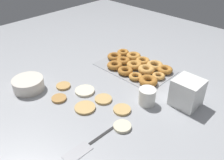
% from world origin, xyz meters
% --- Properties ---
extents(ground_plane, '(3.00, 3.00, 0.00)m').
position_xyz_m(ground_plane, '(0.00, 0.00, 0.00)').
color(ground_plane, '#9EA0A5').
extents(pancake_0, '(0.11, 0.11, 0.01)m').
position_xyz_m(pancake_0, '(-0.01, 0.12, 0.01)').
color(pancake_0, tan).
rests_on(pancake_0, ground_plane).
extents(pancake_1, '(0.08, 0.08, 0.01)m').
position_xyz_m(pancake_1, '(0.15, 0.17, 0.01)').
color(pancake_1, '#B27F42').
rests_on(pancake_1, ground_plane).
extents(pancake_2, '(0.11, 0.11, 0.01)m').
position_xyz_m(pancake_2, '(0.10, 0.03, 0.01)').
color(pancake_2, beige).
rests_on(pancake_2, ground_plane).
extents(pancake_3, '(0.08, 0.08, 0.01)m').
position_xyz_m(pancake_3, '(-0.24, 0.09, 0.01)').
color(pancake_3, beige).
rests_on(pancake_3, ground_plane).
extents(pancake_4, '(0.09, 0.09, 0.01)m').
position_xyz_m(pancake_4, '(-0.16, -0.00, 0.01)').
color(pancake_4, tan).
rests_on(pancake_4, ground_plane).
extents(pancake_5, '(0.08, 0.08, 0.01)m').
position_xyz_m(pancake_5, '(0.23, 0.08, 0.01)').
color(pancake_5, tan).
rests_on(pancake_5, ground_plane).
extents(pancake_6, '(0.09, 0.09, 0.01)m').
position_xyz_m(pancake_6, '(-0.03, 0.01, 0.01)').
color(pancake_6, tan).
rests_on(pancake_6, ground_plane).
extents(donut_tray, '(0.49, 0.32, 0.04)m').
position_xyz_m(donut_tray, '(0.06, -0.39, 0.02)').
color(donut_tray, '#93969B').
rests_on(donut_tray, ground_plane).
extents(batter_bowl, '(0.17, 0.17, 0.07)m').
position_xyz_m(batter_bowl, '(0.36, 0.23, 0.03)').
color(batter_bowl, silver).
rests_on(batter_bowl, ground_plane).
extents(container_stack, '(0.14, 0.13, 0.15)m').
position_xyz_m(container_stack, '(-0.36, -0.27, 0.07)').
color(container_stack, white).
rests_on(container_stack, ground_plane).
extents(paper_cup, '(0.09, 0.09, 0.09)m').
position_xyz_m(paper_cup, '(-0.21, -0.13, 0.05)').
color(paper_cup, white).
rests_on(paper_cup, ground_plane).
extents(spatula, '(0.06, 0.28, 0.01)m').
position_xyz_m(spatula, '(-0.21, 0.30, 0.00)').
color(spatula, black).
rests_on(spatula, ground_plane).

